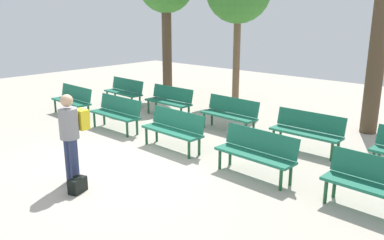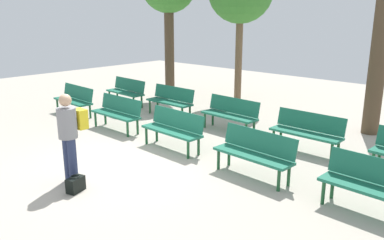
{
  "view_description": "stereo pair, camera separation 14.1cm",
  "coord_description": "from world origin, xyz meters",
  "px_view_note": "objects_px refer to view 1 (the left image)",
  "views": [
    {
      "loc": [
        6.07,
        -4.54,
        3.01
      ],
      "look_at": [
        0.0,
        2.18,
        0.55
      ],
      "focal_mm": 36.95,
      "sensor_mm": 36.0,
      "label": 1
    },
    {
      "loc": [
        6.18,
        -4.44,
        3.01
      ],
      "look_at": [
        0.0,
        2.18,
        0.55
      ],
      "focal_mm": 36.95,
      "sensor_mm": 36.0,
      "label": 2
    }
  ],
  "objects_px": {
    "bench_r0_c2": "(174,127)",
    "visitor_with_backpack": "(71,133)",
    "tree_2": "(376,66)",
    "bench_r0_c4": "(378,183)",
    "handbag": "(78,185)",
    "bench_r0_c3": "(257,151)",
    "bench_r1_c1": "(170,99)",
    "bench_r1_c0": "(125,90)",
    "bench_r1_c2": "(230,112)",
    "bench_r1_c3": "(307,129)",
    "bench_r0_c0": "(73,99)",
    "bench_r0_c1": "(117,112)"
  },
  "relations": [
    {
      "from": "bench_r0_c1",
      "to": "bench_r0_c3",
      "type": "bearing_deg",
      "value": -1.78
    },
    {
      "from": "bench_r0_c0",
      "to": "bench_r0_c4",
      "type": "bearing_deg",
      "value": 0.62
    },
    {
      "from": "handbag",
      "to": "bench_r1_c1",
      "type": "bearing_deg",
      "value": 118.17
    },
    {
      "from": "bench_r1_c0",
      "to": "bench_r1_c1",
      "type": "xyz_separation_m",
      "value": [
        2.15,
        -0.01,
        0.0
      ]
    },
    {
      "from": "bench_r0_c2",
      "to": "bench_r1_c2",
      "type": "xyz_separation_m",
      "value": [
        0.1,
        1.98,
        0.0
      ]
    },
    {
      "from": "bench_r0_c1",
      "to": "handbag",
      "type": "height_order",
      "value": "bench_r0_c1"
    },
    {
      "from": "bench_r0_c4",
      "to": "bench_r1_c3",
      "type": "distance_m",
      "value": 2.88
    },
    {
      "from": "bench_r0_c2",
      "to": "visitor_with_backpack",
      "type": "xyz_separation_m",
      "value": [
        -0.06,
        -2.55,
        0.43
      ]
    },
    {
      "from": "bench_r1_c2",
      "to": "bench_r1_c3",
      "type": "xyz_separation_m",
      "value": [
        2.21,
        -0.1,
        0.0
      ]
    },
    {
      "from": "bench_r0_c3",
      "to": "bench_r1_c3",
      "type": "height_order",
      "value": "same"
    },
    {
      "from": "tree_2",
      "to": "visitor_with_backpack",
      "type": "relative_size",
      "value": 2.1
    },
    {
      "from": "bench_r1_c1",
      "to": "bench_r1_c2",
      "type": "distance_m",
      "value": 2.3
    },
    {
      "from": "bench_r0_c0",
      "to": "bench_r1_c1",
      "type": "distance_m",
      "value": 2.93
    },
    {
      "from": "bench_r0_c0",
      "to": "bench_r1_c2",
      "type": "xyz_separation_m",
      "value": [
        4.55,
        1.83,
        0.0
      ]
    },
    {
      "from": "bench_r1_c1",
      "to": "tree_2",
      "type": "height_order",
      "value": "tree_2"
    },
    {
      "from": "bench_r0_c4",
      "to": "tree_2",
      "type": "relative_size",
      "value": 0.47
    },
    {
      "from": "bench_r0_c1",
      "to": "bench_r1_c2",
      "type": "bearing_deg",
      "value": 40.13
    },
    {
      "from": "bench_r0_c2",
      "to": "bench_r0_c4",
      "type": "relative_size",
      "value": 1.0
    },
    {
      "from": "bench_r0_c1",
      "to": "bench_r1_c2",
      "type": "distance_m",
      "value": 2.98
    },
    {
      "from": "bench_r1_c1",
      "to": "tree_2",
      "type": "relative_size",
      "value": 0.46
    },
    {
      "from": "bench_r0_c3",
      "to": "bench_r1_c3",
      "type": "bearing_deg",
      "value": 90.76
    },
    {
      "from": "bench_r0_c3",
      "to": "visitor_with_backpack",
      "type": "relative_size",
      "value": 0.98
    },
    {
      "from": "bench_r1_c3",
      "to": "visitor_with_backpack",
      "type": "bearing_deg",
      "value": -117.81
    },
    {
      "from": "bench_r0_c2",
      "to": "bench_r1_c0",
      "type": "xyz_separation_m",
      "value": [
        -4.35,
        2.05,
        0.0
      ]
    },
    {
      "from": "bench_r0_c0",
      "to": "bench_r1_c1",
      "type": "xyz_separation_m",
      "value": [
        2.24,
        1.89,
        0.0
      ]
    },
    {
      "from": "bench_r0_c4",
      "to": "bench_r1_c1",
      "type": "bearing_deg",
      "value": 164.4
    },
    {
      "from": "bench_r0_c1",
      "to": "tree_2",
      "type": "bearing_deg",
      "value": 40.05
    },
    {
      "from": "bench_r1_c3",
      "to": "visitor_with_backpack",
      "type": "xyz_separation_m",
      "value": [
        -2.36,
        -4.43,
        0.43
      ]
    },
    {
      "from": "bench_r1_c1",
      "to": "handbag",
      "type": "xyz_separation_m",
      "value": [
        2.57,
        -4.8,
        -0.37
      ]
    },
    {
      "from": "bench_r1_c2",
      "to": "visitor_with_backpack",
      "type": "height_order",
      "value": "visitor_with_backpack"
    },
    {
      "from": "bench_r0_c1",
      "to": "handbag",
      "type": "distance_m",
      "value": 3.8
    },
    {
      "from": "bench_r0_c2",
      "to": "bench_r1_c2",
      "type": "relative_size",
      "value": 1.0
    },
    {
      "from": "visitor_with_backpack",
      "to": "bench_r1_c1",
      "type": "bearing_deg",
      "value": -64.86
    },
    {
      "from": "bench_r0_c4",
      "to": "bench_r0_c2",
      "type": "bearing_deg",
      "value": -178.74
    },
    {
      "from": "bench_r0_c2",
      "to": "tree_2",
      "type": "xyz_separation_m",
      "value": [
        2.85,
        4.3,
        1.23
      ]
    },
    {
      "from": "bench_r0_c3",
      "to": "tree_2",
      "type": "xyz_separation_m",
      "value": [
        0.6,
        4.37,
        1.23
      ]
    },
    {
      "from": "bench_r1_c2",
      "to": "visitor_with_backpack",
      "type": "relative_size",
      "value": 0.98
    },
    {
      "from": "bench_r0_c0",
      "to": "bench_r1_c3",
      "type": "xyz_separation_m",
      "value": [
        6.76,
        1.73,
        0.0
      ]
    },
    {
      "from": "bench_r0_c2",
      "to": "handbag",
      "type": "xyz_separation_m",
      "value": [
        0.36,
        -2.75,
        -0.37
      ]
    },
    {
      "from": "bench_r0_c3",
      "to": "tree_2",
      "type": "bearing_deg",
      "value": 84.7
    },
    {
      "from": "bench_r1_c1",
      "to": "bench_r0_c0",
      "type": "bearing_deg",
      "value": -139.9
    },
    {
      "from": "tree_2",
      "to": "bench_r0_c4",
      "type": "bearing_deg",
      "value": -70.02
    },
    {
      "from": "bench_r1_c0",
      "to": "handbag",
      "type": "height_order",
      "value": "bench_r1_c0"
    },
    {
      "from": "bench_r1_c2",
      "to": "bench_r1_c3",
      "type": "bearing_deg",
      "value": -0.24
    },
    {
      "from": "bench_r0_c4",
      "to": "bench_r1_c2",
      "type": "relative_size",
      "value": 1.0
    },
    {
      "from": "visitor_with_backpack",
      "to": "bench_r0_c2",
      "type": "bearing_deg",
      "value": -91.19
    },
    {
      "from": "bench_r1_c3",
      "to": "bench_r0_c2",
      "type": "bearing_deg",
      "value": -140.49
    },
    {
      "from": "bench_r0_c1",
      "to": "bench_r0_c2",
      "type": "distance_m",
      "value": 2.17
    },
    {
      "from": "bench_r1_c0",
      "to": "tree_2",
      "type": "distance_m",
      "value": 7.64
    },
    {
      "from": "bench_r0_c3",
      "to": "bench_r1_c1",
      "type": "distance_m",
      "value": 4.93
    }
  ]
}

